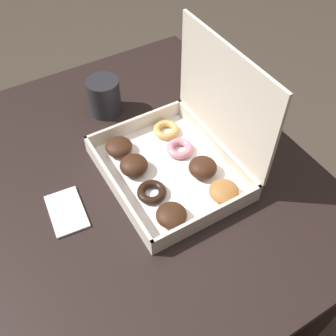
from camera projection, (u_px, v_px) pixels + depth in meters
ground_plane at (145, 298)px, 1.55m from camera, size 8.00×8.00×0.00m
dining_table at (134, 202)px, 1.06m from camera, size 0.99×0.85×0.77m
donut_box at (181, 154)px, 0.94m from camera, size 0.35×0.29×0.31m
coffee_mug at (104, 96)px, 1.09m from camera, size 0.09×0.09×0.10m
paper_napkin at (67, 211)px, 0.89m from camera, size 0.13×0.09×0.01m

